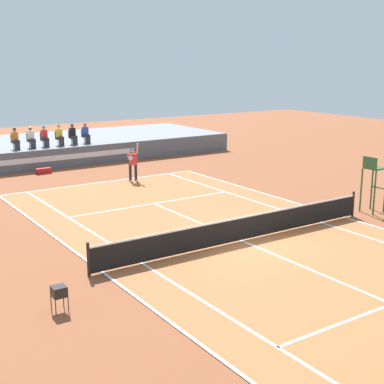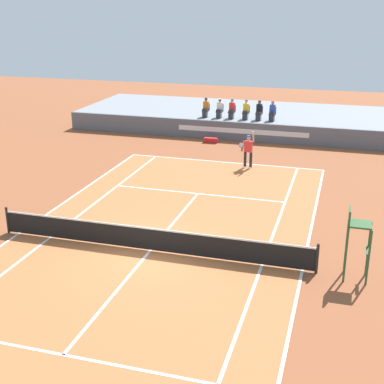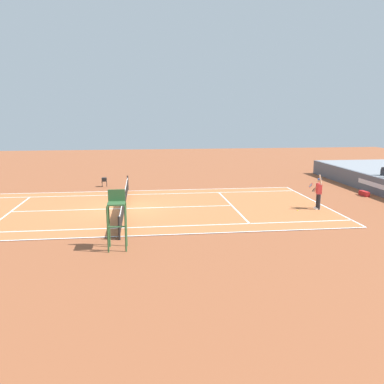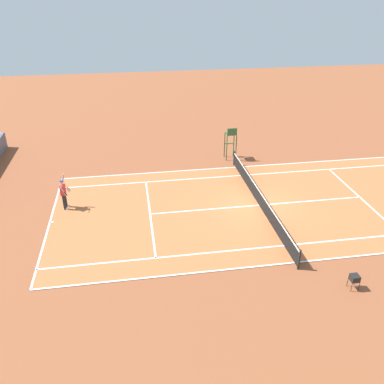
{
  "view_description": "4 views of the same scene",
  "coord_description": "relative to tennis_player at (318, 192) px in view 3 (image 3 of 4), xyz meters",
  "views": [
    {
      "loc": [
        -12.02,
        -14.72,
        6.37
      ],
      "look_at": [
        0.44,
        3.92,
        1.0
      ],
      "focal_mm": 51.35,
      "sensor_mm": 36.0,
      "label": 1
    },
    {
      "loc": [
        6.47,
        -16.66,
        8.66
      ],
      "look_at": [
        0.44,
        3.92,
        1.0
      ],
      "focal_mm": 50.42,
      "sensor_mm": 36.0,
      "label": 2
    },
    {
      "loc": [
        23.25,
        1.07,
        5.49
      ],
      "look_at": [
        0.44,
        3.92,
        1.0
      ],
      "focal_mm": 37.63,
      "sensor_mm": 36.0,
      "label": 3
    },
    {
      "loc": [
        -19.65,
        7.12,
        11.8
      ],
      "look_at": [
        0.44,
        3.92,
        1.0
      ],
      "focal_mm": 37.58,
      "sensor_mm": 36.0,
      "label": 4
    }
  ],
  "objects": [
    {
      "name": "ground_plane",
      "position": [
        -1.47,
        -11.19,
        -0.99
      ],
      "size": [
        80.0,
        80.0,
        0.0
      ],
      "primitive_type": "plane",
      "color": "brown"
    },
    {
      "name": "court",
      "position": [
        -1.47,
        -11.19,
        -0.98
      ],
      "size": [
        11.08,
        23.88,
        0.03
      ],
      "color": "#B76638",
      "rests_on": "ground"
    },
    {
      "name": "net",
      "position": [
        -1.47,
        -11.19,
        -0.47
      ],
      "size": [
        11.98,
        0.1,
        1.07
      ],
      "color": "black",
      "rests_on": "ground"
    },
    {
      "name": "tennis_player",
      "position": [
        0.0,
        0.0,
        0.0
      ],
      "size": [
        0.8,
        0.62,
        2.08
      ],
      "color": "#232328",
      "rests_on": "ground"
    },
    {
      "name": "tennis_ball",
      "position": [
        0.3,
        -1.33,
        -0.96
      ],
      "size": [
        0.07,
        0.07,
        0.07
      ],
      "primitive_type": "sphere",
      "color": "#D1E533",
      "rests_on": "ground"
    },
    {
      "name": "umpire_chair",
      "position": [
        5.64,
        -11.19,
        0.56
      ],
      "size": [
        0.77,
        0.77,
        2.44
      ],
      "color": "#2D562D",
      "rests_on": "ground"
    },
    {
      "name": "equipment_bag",
      "position": [
        -3.32,
        4.81,
        -0.83
      ],
      "size": [
        0.91,
        0.35,
        0.32
      ],
      "color": "red",
      "rests_on": "ground"
    },
    {
      "name": "ball_hopper",
      "position": [
        -9.02,
        -13.01,
        -0.42
      ],
      "size": [
        0.36,
        0.36,
        0.7
      ],
      "color": "black",
      "rests_on": "ground"
    }
  ]
}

